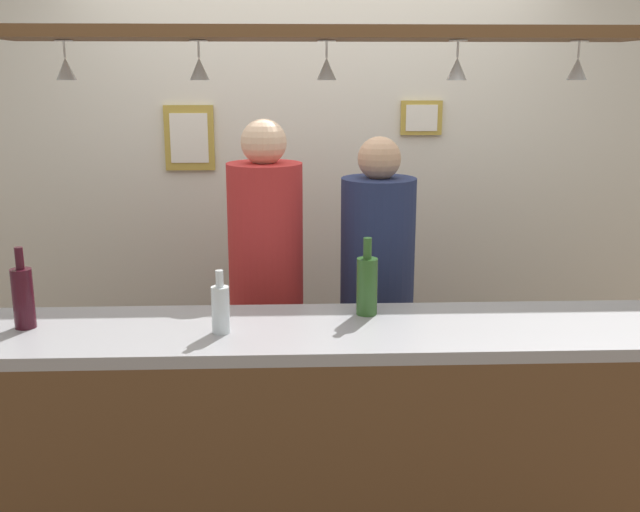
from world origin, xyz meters
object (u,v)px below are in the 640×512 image
at_px(person_left_red_shirt, 266,270).
at_px(bottle_soda_clear, 220,308).
at_px(bottle_champagne_green, 367,284).
at_px(picture_frame_upper_small, 421,118).
at_px(picture_frame_caricature, 189,138).
at_px(bottle_wine_dark_red, 23,296).
at_px(person_middle_navy_shirt, 377,280).

height_order(person_left_red_shirt, bottle_soda_clear, person_left_red_shirt).
bearing_deg(bottle_champagne_green, picture_frame_upper_small, 72.06).
distance_m(bottle_champagne_green, picture_frame_upper_small, 1.44).
bearing_deg(bottle_champagne_green, person_left_red_shirt, 124.33).
bearing_deg(picture_frame_upper_small, picture_frame_caricature, 180.00).
height_order(bottle_champagne_green, picture_frame_caricature, picture_frame_caricature).
distance_m(picture_frame_caricature, picture_frame_upper_small, 1.23).
bearing_deg(bottle_wine_dark_red, person_middle_navy_shirt, 27.03).
height_order(bottle_soda_clear, picture_frame_upper_small, picture_frame_upper_small).
xyz_separation_m(picture_frame_caricature, picture_frame_upper_small, (1.23, 0.00, 0.10)).
xyz_separation_m(person_left_red_shirt, person_middle_navy_shirt, (0.51, 0.00, -0.05)).
relative_size(person_left_red_shirt, bottle_soda_clear, 7.54).
distance_m(bottle_wine_dark_red, bottle_champagne_green, 1.26).
height_order(person_left_red_shirt, bottle_wine_dark_red, person_left_red_shirt).
distance_m(bottle_soda_clear, picture_frame_upper_small, 1.83).
distance_m(person_left_red_shirt, picture_frame_upper_small, 1.24).
xyz_separation_m(bottle_soda_clear, bottle_champagne_green, (0.54, 0.19, 0.03)).
xyz_separation_m(person_middle_navy_shirt, bottle_soda_clear, (-0.65, -0.78, 0.12)).
height_order(person_left_red_shirt, bottle_champagne_green, person_left_red_shirt).
bearing_deg(bottle_soda_clear, person_middle_navy_shirt, 50.26).
relative_size(bottle_wine_dark_red, bottle_soda_clear, 1.30).
relative_size(person_middle_navy_shirt, bottle_champagne_green, 5.52).
height_order(bottle_soda_clear, bottle_champagne_green, bottle_champagne_green).
bearing_deg(picture_frame_caricature, person_left_red_shirt, -58.48).
distance_m(bottle_wine_dark_red, picture_frame_upper_small, 2.23).
relative_size(bottle_soda_clear, picture_frame_upper_small, 1.05).
bearing_deg(person_left_red_shirt, picture_frame_caricature, 121.52).
bearing_deg(bottle_wine_dark_red, bottle_soda_clear, -6.69).
relative_size(person_left_red_shirt, picture_frame_upper_small, 7.89).
xyz_separation_m(bottle_wine_dark_red, bottle_soda_clear, (0.72, -0.08, -0.03)).
bearing_deg(person_middle_navy_shirt, bottle_wine_dark_red, -152.97).
relative_size(person_left_red_shirt, bottle_wine_dark_red, 5.78).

